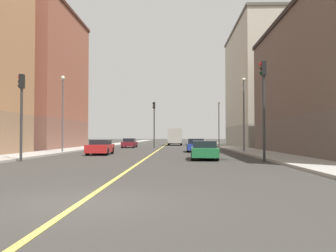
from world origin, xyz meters
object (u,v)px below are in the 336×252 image
building_left_mid (267,87)px  box_truck (175,137)px  street_lamp_right_near (63,106)px  street_lamp_left_far (219,119)px  car_black (175,141)px  traffic_light_median_far (154,118)px  street_lamp_left_near (244,107)px  car_green (204,150)px  traffic_light_right_near (21,104)px  traffic_light_left_near (263,97)px  car_blue (196,145)px  building_right_midblock (32,79)px  car_maroon (130,143)px  car_red (100,147)px

building_left_mid → box_truck: (-14.77, 5.63, -7.97)m
street_lamp_right_near → street_lamp_left_far: (17.38, 21.83, -0.19)m
building_left_mid → car_black: 25.31m
traffic_light_median_far → street_lamp_left_near: bearing=-54.9°
box_truck → car_green: bearing=-86.4°
box_truck → street_lamp_right_near: bearing=-109.9°
traffic_light_right_near → car_black: 53.43m
traffic_light_left_near → street_lamp_left_near: (1.02, 12.02, 0.41)m
car_blue → box_truck: 25.81m
building_right_midblock → street_lamp_left_far: bearing=22.6°
street_lamp_left_far → car_black: (-7.00, 19.79, -3.69)m
car_black → box_truck: (0.05, -12.86, 0.91)m
car_green → traffic_light_median_far: bearing=102.2°
street_lamp_right_near → car_black: size_ratio=1.66×
traffic_light_left_near → car_blue: traffic_light_left_near is taller
traffic_light_right_near → car_maroon: 27.23m
traffic_light_median_far → car_red: bearing=-101.0°
car_green → car_blue: size_ratio=0.95×
traffic_light_right_near → car_maroon: (3.19, 26.87, -3.00)m
building_left_mid → street_lamp_right_near: 34.56m
car_maroon → car_blue: size_ratio=0.99×
street_lamp_left_near → car_black: 41.28m
traffic_light_right_near → car_maroon: traffic_light_right_near is taller
traffic_light_left_near → car_green: (-3.56, 2.17, -3.42)m
traffic_light_right_near → car_red: (3.28, 8.17, -2.99)m
building_left_mid → traffic_light_median_far: size_ratio=3.45×
traffic_light_median_far → car_green: (5.11, -23.63, -3.42)m
car_red → car_black: (6.12, 44.35, -0.00)m
street_lamp_left_far → car_green: street_lamp_left_far is taller
car_red → box_truck: size_ratio=0.62×
building_left_mid → traffic_light_right_near: bearing=-125.4°
box_truck → car_blue: bearing=-84.7°
building_right_midblock → car_maroon: 15.31m
traffic_light_right_near → street_lamp_left_near: street_lamp_left_near is taller
building_right_midblock → car_green: (20.62, -20.09, -8.32)m
street_lamp_right_near → car_black: (10.38, 41.61, -3.88)m
street_lamp_right_near → car_blue: (12.82, 3.07, -3.87)m
traffic_light_left_near → car_red: traffic_light_left_near is taller
street_lamp_left_near → car_blue: (-4.57, 1.96, -3.82)m
building_left_mid → car_blue: building_left_mid is taller
street_lamp_right_near → car_blue: street_lamp_right_near is taller
traffic_light_right_near → car_green: traffic_light_right_near is taller
street_lamp_right_near → car_maroon: size_ratio=1.57×
traffic_light_median_far → street_lamp_left_far: 11.91m
car_red → box_truck: box_truck is taller
traffic_light_left_near → traffic_light_right_near: traffic_light_left_near is taller
street_lamp_left_near → traffic_light_right_near: bearing=-143.8°
building_left_mid → traffic_light_left_near: 35.57m
car_green → car_blue: car_blue is taller
building_left_mid → box_truck: bearing=159.1°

